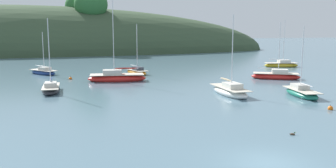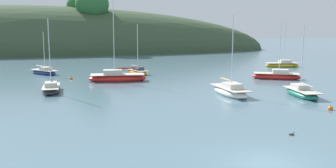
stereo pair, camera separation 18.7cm
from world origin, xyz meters
TOP-DOWN VIEW (x-y plane):
  - ground_plane at (0.00, 0.00)m, footprint 400.00×400.00m
  - far_shoreline_hill at (-24.91, 91.55)m, footprint 150.00×36.00m
  - sailboat_navy_dinghy at (17.62, 28.13)m, footprint 6.81×5.02m
  - sailboat_red_portside at (13.18, 16.04)m, footprint 2.71×5.94m
  - sailboat_white_near at (-13.63, 41.72)m, footprint 4.68×5.34m
  - sailboat_grey_yawl at (-11.84, 25.26)m, footprint 1.89×5.53m
  - sailboat_blue_center at (6.41, 18.67)m, footprint 2.43×6.59m
  - sailboat_yellow_far at (0.03, 38.40)m, footprint 3.27×5.49m
  - sailboat_black_sloop at (26.91, 41.54)m, footprint 6.41×3.31m
  - sailboat_cream_ketch at (-3.84, 31.69)m, footprint 7.83×3.45m
  - mooring_buoy_channel at (-9.74, 34.98)m, footprint 0.44×0.44m
  - mooring_buoy_outer at (11.73, 9.86)m, footprint 0.44×0.44m
  - duck_trailing at (4.22, 4.17)m, footprint 0.42×0.27m

SIDE VIEW (x-z plane):
  - ground_plane at x=0.00m, z-range 0.00..0.00m
  - duck_trailing at x=4.22m, z-range -0.07..0.17m
  - mooring_buoy_channel at x=-9.74m, z-range -0.15..0.39m
  - mooring_buoy_outer at x=11.73m, z-range -0.15..0.39m
  - far_shoreline_hill at x=-24.91m, z-range -14.92..15.23m
  - sailboat_white_near at x=-13.63m, z-range -2.93..3.60m
  - sailboat_yellow_far at x=0.03m, z-range -3.49..4.17m
  - sailboat_red_portside at x=13.18m, z-range -3.32..4.03m
  - sailboat_grey_yawl at x=-11.84m, z-range -3.73..4.45m
  - sailboat_black_sloop at x=26.91m, z-range -3.88..4.64m
  - sailboat_navy_dinghy at x=17.62m, z-range -3.58..4.37m
  - sailboat_blue_center at x=6.41m, z-range -3.87..4.67m
  - sailboat_cream_ketch at x=-3.84m, z-range -4.89..5.80m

